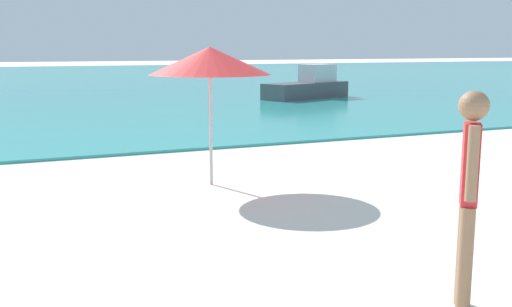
{
  "coord_description": "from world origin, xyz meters",
  "views": [
    {
      "loc": [
        -2.3,
        2.96,
        2.08
      ],
      "look_at": [
        0.32,
        8.94,
        0.93
      ],
      "focal_mm": 42.17,
      "sensor_mm": 36.0,
      "label": 1
    }
  ],
  "objects": [
    {
      "name": "water",
      "position": [
        0.0,
        44.56,
        0.03
      ],
      "size": [
        160.0,
        60.0,
        0.06
      ],
      "primitive_type": "cube",
      "color": "teal",
      "rests_on": "ground"
    },
    {
      "name": "beach_umbrella",
      "position": [
        0.7,
        11.52,
        1.89
      ],
      "size": [
        1.83,
        1.83,
        2.1
      ],
      "color": "#B7B7BC",
      "rests_on": "ground"
    },
    {
      "name": "person_standing",
      "position": [
        1.06,
        6.48,
        1.0
      ],
      "size": [
        0.28,
        0.34,
        1.76
      ],
      "rotation": [
        0.0,
        0.0,
        4.04
      ],
      "color": "#936B4C",
      "rests_on": "ground"
    },
    {
      "name": "boat_near",
      "position": [
        9.54,
        24.66,
        0.53
      ],
      "size": [
        4.18,
        2.61,
        1.36
      ],
      "rotation": [
        0.0,
        0.0,
        3.51
      ],
      "color": "#4C4C51",
      "rests_on": "water"
    }
  ]
}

